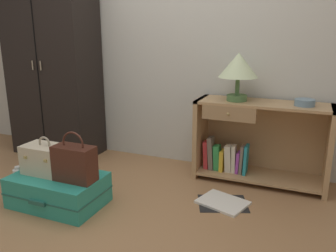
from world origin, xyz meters
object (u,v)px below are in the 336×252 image
Objects in this scene: bowl at (305,103)px; suitcase_large at (58,190)px; train_case at (46,159)px; handbag at (74,163)px; bottle at (19,180)px; bookshelf at (255,142)px; wardrobe at (53,63)px; table_lamp at (238,67)px; open_book_on_floor at (223,203)px.

bowl is 2.03m from suitcase_large.
handbag reaches higher than train_case.
handbag is (0.18, -0.02, 0.25)m from suitcase_large.
bottle is (-2.11, -0.94, -0.63)m from bowl.
bookshelf reaches higher than suitcase_large.
bookshelf is 7.10× the size of bowl.
handbag is at bearing -45.57° from wardrobe.
wardrobe is 1.92m from table_lamp.
table_lamp reaches higher than handbag.
bookshelf is 3.02× the size of handbag.
open_book_on_floor is (-0.50, -0.51, -0.73)m from bowl.
bowl is at bearing 34.21° from handbag.
wardrobe is at bearing 110.60° from bottle.
wardrobe is 1.31m from bottle.
train_case is at bearing -6.03° from bottle.
bookshelf reaches higher than bottle.
bottle is (-0.63, 0.07, -0.27)m from handbag.
table_lamp is at bearing 38.68° from train_case.
train_case is (-0.10, 0.01, 0.23)m from suitcase_large.
table_lamp is 2.04m from bottle.
bowl reaches higher than bookshelf.
bookshelf is at bearing 35.97° from train_case.
wardrobe reaches higher than table_lamp.
suitcase_large is (-1.66, -0.99, -0.62)m from bowl.
handbag is 0.68m from bottle.
open_book_on_floor is at bearing 22.64° from suitcase_large.
train_case is at bearing 174.19° from handbag.
train_case is at bearing -144.03° from bookshelf.
handbag is at bearing -152.96° from open_book_on_floor.
wardrobe is at bearing -179.54° from table_lamp.
wardrobe reaches higher than bookshelf.
bookshelf is 0.66m from table_lamp.
wardrobe is at bearing 165.68° from open_book_on_floor.
bookshelf is at bearing 43.19° from handbag.
bowl is (0.37, -0.04, 0.38)m from bookshelf.
table_lamp is 1.74m from suitcase_large.
open_book_on_floor is (0.98, 0.50, -0.36)m from handbag.
wardrobe reaches higher than train_case.
train_case is 0.42m from bottle.
wardrobe is 1.72× the size of bookshelf.
bowl is at bearing 30.81° from suitcase_large.
table_lamp reaches higher than train_case.
wardrobe is at bearing -179.76° from bowl.
handbag is at bearing -145.79° from bowl.
table_lamp reaches higher than bowl.
bowl is at bearing 28.95° from train_case.
wardrobe reaches higher than bowl.
table_lamp is 1.84× the size of bottle.
table_lamp is at bearing 0.46° from wardrobe.
handbag reaches higher than open_book_on_floor.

